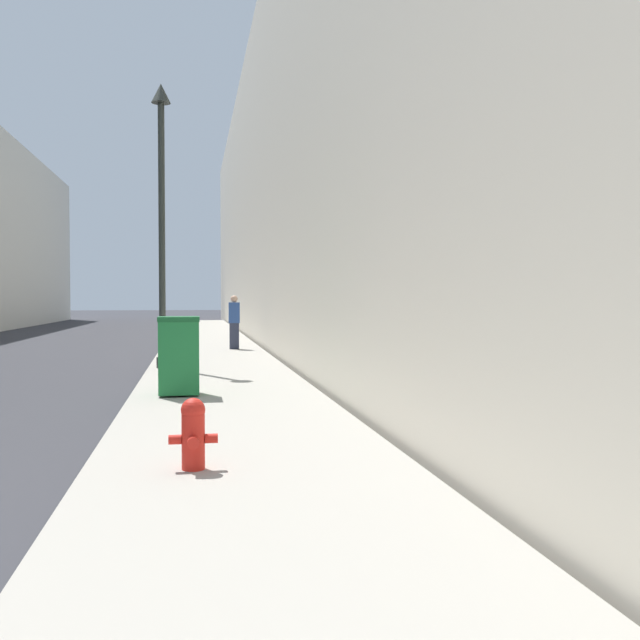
{
  "coord_description": "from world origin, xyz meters",
  "views": [
    {
      "loc": [
        5.16,
        -4.33,
        1.75
      ],
      "look_at": [
        9.0,
        17.34,
        1.07
      ],
      "focal_mm": 40.0,
      "sensor_mm": 36.0,
      "label": 1
    }
  ],
  "objects_px": {
    "lamppost": "(162,197)",
    "fire_hydrant": "(193,432)",
    "trash_bin": "(179,355)",
    "pedestrian_on_sidewalk": "(234,322)"
  },
  "relations": [
    {
      "from": "fire_hydrant",
      "to": "trash_bin",
      "type": "xyz_separation_m",
      "value": [
        -0.23,
        5.23,
        0.31
      ]
    },
    {
      "from": "lamppost",
      "to": "pedestrian_on_sidewalk",
      "type": "relative_size",
      "value": 3.83
    },
    {
      "from": "fire_hydrant",
      "to": "lamppost",
      "type": "xyz_separation_m",
      "value": [
        -0.7,
        9.99,
        3.58
      ]
    },
    {
      "from": "fire_hydrant",
      "to": "pedestrian_on_sidewalk",
      "type": "bearing_deg",
      "value": 85.43
    },
    {
      "from": "trash_bin",
      "to": "lamppost",
      "type": "height_order",
      "value": "lamppost"
    },
    {
      "from": "fire_hydrant",
      "to": "pedestrian_on_sidewalk",
      "type": "distance_m",
      "value": 15.89
    },
    {
      "from": "lamppost",
      "to": "fire_hydrant",
      "type": "bearing_deg",
      "value": -85.99
    },
    {
      "from": "fire_hydrant",
      "to": "lamppost",
      "type": "bearing_deg",
      "value": 94.01
    },
    {
      "from": "trash_bin",
      "to": "pedestrian_on_sidewalk",
      "type": "height_order",
      "value": "pedestrian_on_sidewalk"
    },
    {
      "from": "lamppost",
      "to": "pedestrian_on_sidewalk",
      "type": "bearing_deg",
      "value": 71.39
    }
  ]
}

